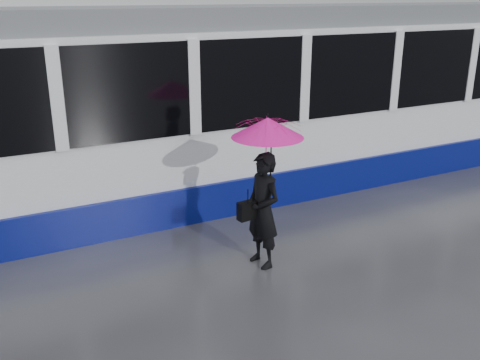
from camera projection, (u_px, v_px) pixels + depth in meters
ground at (238, 252)px, 7.75m from camera, size 90.00×90.00×0.00m
rails at (176, 197)px, 9.85m from camera, size 34.00×1.51×0.02m
tram at (290, 98)px, 10.35m from camera, size 26.00×2.56×3.35m
woman at (263, 211)px, 7.16m from camera, size 0.46×0.63×1.60m
umbrella at (267, 141)px, 6.87m from camera, size 1.06×1.06×1.08m
handbag at (248, 210)px, 7.07m from camera, size 0.30×0.16×0.43m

